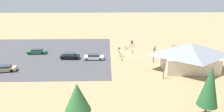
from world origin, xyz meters
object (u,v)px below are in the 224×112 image
at_px(bicycle_blue_lone_west, 126,48).
at_px(bicycle_yellow_mid_cluster, 121,59).
at_px(trash_bin, 132,42).
at_px(bicycle_green_yard_right, 132,46).
at_px(car_green_near_entry, 37,51).
at_px(bicycle_orange_edge_south, 121,56).
at_px(car_white_mid_lot, 94,57).
at_px(bicycle_silver_yard_center, 119,51).
at_px(pine_far_east, 210,86).
at_px(car_tan_end_stall, 4,68).
at_px(bike_pavilion, 189,55).
at_px(car_black_back_corner, 70,56).
at_px(lot_sign, 119,50).
at_px(pine_mideast, 77,97).
at_px(bicycle_red_trailside, 132,52).
at_px(bicycle_black_yard_left, 175,46).
at_px(visitor_crossing_yard, 155,47).

distance_m(bicycle_blue_lone_west, bicycle_yellow_mid_cluster, 8.79).
height_order(trash_bin, bicycle_green_yard_right, trash_bin).
relative_size(trash_bin, car_green_near_entry, 0.19).
relative_size(bicycle_yellow_mid_cluster, bicycle_orange_edge_south, 1.11).
distance_m(trash_bin, car_white_mid_lot, 17.35).
xyz_separation_m(bicycle_silver_yard_center, bicycle_yellow_mid_cluster, (-0.18, 5.57, 0.05)).
relative_size(pine_far_east, car_tan_end_stall, 1.53).
height_order(bike_pavilion, bicycle_blue_lone_west, bike_pavilion).
bearing_deg(car_black_back_corner, bicycle_green_yard_right, -149.53).
bearing_deg(car_black_back_corner, trash_bin, -140.69).
bearing_deg(pine_far_east, car_white_mid_lot, -54.76).
bearing_deg(car_black_back_corner, bike_pavilion, 164.77).
relative_size(bicycle_blue_lone_west, car_white_mid_lot, 0.27).
height_order(pine_far_east, car_green_near_entry, pine_far_east).
bearing_deg(bike_pavilion, lot_sign, -33.49).
xyz_separation_m(lot_sign, bicycle_green_yard_right, (-4.04, -7.12, -1.04)).
relative_size(car_black_back_corner, car_tan_end_stall, 0.91).
bearing_deg(car_tan_end_stall, bicycle_green_yard_right, -149.28).
xyz_separation_m(lot_sign, pine_mideast, (6.50, 27.42, 2.91)).
relative_size(bike_pavilion, bicycle_red_trailside, 7.36).
bearing_deg(bicycle_orange_edge_south, lot_sign, -69.37).
height_order(lot_sign, bicycle_blue_lone_west, lot_sign).
distance_m(bicycle_silver_yard_center, bicycle_green_yard_right, 6.25).
bearing_deg(car_green_near_entry, bike_pavilion, 162.35).
xyz_separation_m(bicycle_silver_yard_center, car_green_near_entry, (20.81, 0.39, 0.34)).
bearing_deg(bicycle_black_yard_left, pine_mideast, 56.88).
height_order(lot_sign, bicycle_black_yard_left, lot_sign).
bearing_deg(lot_sign, bicycle_silver_yard_center, -92.52).
xyz_separation_m(bicycle_green_yard_right, car_white_mid_lot, (10.14, 9.92, 0.36)).
xyz_separation_m(trash_bin, car_white_mid_lot, (10.48, 13.82, 0.28)).
bearing_deg(bicycle_blue_lone_west, car_white_mid_lot, 44.54).
relative_size(pine_mideast, bicycle_red_trailside, 3.51).
xyz_separation_m(car_black_back_corner, car_green_near_entry, (8.99, -4.03, -0.08)).
height_order(trash_bin, bicycle_blue_lone_west, trash_bin).
distance_m(bicycle_black_yard_left, car_green_near_entry, 36.95).
relative_size(bicycle_blue_lone_west, bicycle_green_yard_right, 0.74).
distance_m(bicycle_silver_yard_center, bicycle_red_trailside, 3.39).
relative_size(pine_far_east, car_green_near_entry, 1.58).
bearing_deg(bicycle_yellow_mid_cluster, car_white_mid_lot, -4.51).
bearing_deg(pine_mideast, car_tan_end_stall, -46.25).
distance_m(car_black_back_corner, car_tan_end_stall, 14.05).
bearing_deg(bike_pavilion, pine_far_east, 77.23).
bearing_deg(car_tan_end_stall, trash_bin, -144.02).
xyz_separation_m(bicycle_silver_yard_center, visitor_crossing_yard, (-9.67, -2.01, 0.56)).
bearing_deg(lot_sign, bicycle_blue_lone_west, -111.83).
bearing_deg(bicycle_silver_yard_center, bicycle_black_yard_left, -163.63).
distance_m(pine_mideast, car_green_near_entry, 32.76).
relative_size(bike_pavilion, bicycle_silver_yard_center, 7.86).
bearing_deg(bicycle_silver_yard_center, bicycle_blue_lone_west, -123.73).
height_order(bicycle_blue_lone_west, bicycle_orange_edge_south, bicycle_orange_edge_south).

